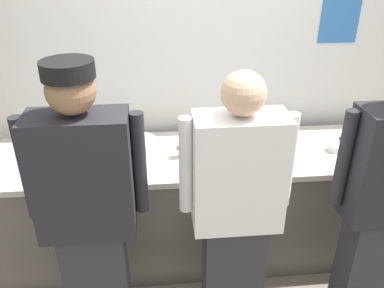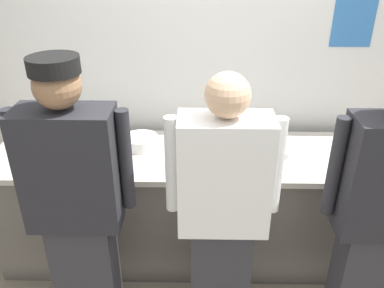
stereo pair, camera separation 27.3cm
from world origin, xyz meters
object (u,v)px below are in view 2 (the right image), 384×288
(squeeze_bottle_primary, at_px, (186,143))
(ramekin_red_sauce, at_px, (284,154))
(plate_stack_front, at_px, (141,142))
(chef_center, at_px, (222,213))
(chef_near_left, at_px, (77,206))
(ramekin_orange_sauce, at_px, (187,145))
(sheet_tray, at_px, (233,152))
(mixing_bowl_steel, at_px, (90,140))
(chef_far_right, at_px, (381,214))
(chefs_knife, at_px, (364,147))
(ramekin_yellow_sauce, at_px, (340,156))

(squeeze_bottle_primary, height_order, ramekin_red_sauce, squeeze_bottle_primary)
(plate_stack_front, bearing_deg, chef_center, -54.91)
(chef_near_left, height_order, ramekin_orange_sauce, chef_near_left)
(sheet_tray, distance_m, ramekin_red_sauce, 0.35)
(squeeze_bottle_primary, bearing_deg, chef_near_left, -130.63)
(chef_center, xyz_separation_m, sheet_tray, (0.11, 0.69, 0.00))
(chef_near_left, xyz_separation_m, mixing_bowl_steel, (-0.12, 0.79, -0.00))
(chef_far_right, xyz_separation_m, squeeze_bottle_primary, (-1.06, 0.68, 0.06))
(chef_center, xyz_separation_m, chefs_knife, (1.05, 0.79, -0.00))
(chef_far_right, relative_size, mixing_bowl_steel, 5.24)
(ramekin_orange_sauce, bearing_deg, ramekin_red_sauce, -10.49)
(mixing_bowl_steel, relative_size, ramekin_red_sauce, 3.49)
(sheet_tray, height_order, squeeze_bottle_primary, squeeze_bottle_primary)
(squeeze_bottle_primary, xyz_separation_m, chefs_knife, (1.27, 0.15, -0.09))
(chef_center, xyz_separation_m, chef_far_right, (0.84, -0.03, 0.04))
(chefs_knife, bearing_deg, chef_near_left, -156.35)
(mixing_bowl_steel, bearing_deg, sheet_tray, -5.16)
(mixing_bowl_steel, relative_size, sheet_tray, 0.73)
(squeeze_bottle_primary, height_order, ramekin_yellow_sauce, squeeze_bottle_primary)
(chef_center, relative_size, ramekin_red_sauce, 17.81)
(chef_near_left, relative_size, plate_stack_front, 7.30)
(ramekin_yellow_sauce, height_order, ramekin_red_sauce, ramekin_red_sauce)
(ramekin_yellow_sauce, bearing_deg, chef_near_left, -158.41)
(ramekin_red_sauce, bearing_deg, chef_near_left, -152.03)
(chef_far_right, xyz_separation_m, ramekin_orange_sauce, (-1.05, 0.80, -0.02))
(chef_center, xyz_separation_m, mixing_bowl_steel, (-0.91, 0.78, 0.04))
(chef_center, height_order, chef_far_right, chef_far_right)
(chef_center, bearing_deg, ramekin_orange_sauce, 105.77)
(chef_center, bearing_deg, squeeze_bottle_primary, 108.92)
(chef_center, relative_size, sheet_tray, 3.72)
(chef_center, bearing_deg, chef_near_left, -179.15)
(ramekin_red_sauce, bearing_deg, ramekin_yellow_sauce, -2.93)
(chef_near_left, xyz_separation_m, squeeze_bottle_primary, (0.56, 0.66, 0.04))
(chef_near_left, relative_size, ramekin_yellow_sauce, 18.45)
(sheet_tray, bearing_deg, ramekin_orange_sauce, 165.95)
(chef_near_left, xyz_separation_m, chef_far_right, (1.62, -0.02, -0.01))
(plate_stack_front, bearing_deg, squeeze_bottle_primary, -21.45)
(chef_near_left, height_order, chef_far_right, chef_near_left)
(chef_center, relative_size, ramekin_yellow_sauce, 17.71)
(sheet_tray, relative_size, squeeze_bottle_primary, 2.22)
(ramekin_orange_sauce, xyz_separation_m, ramekin_yellow_sauce, (1.04, -0.14, 0.00))
(chef_near_left, distance_m, squeeze_bottle_primary, 0.87)
(chef_center, bearing_deg, ramekin_yellow_sauce, 37.15)
(chef_near_left, distance_m, chefs_knife, 2.01)
(chef_center, bearing_deg, chef_far_right, -2.30)
(mixing_bowl_steel, distance_m, sheet_tray, 1.02)
(ramekin_red_sauce, relative_size, chefs_knife, 0.34)
(plate_stack_front, height_order, chefs_knife, plate_stack_front)
(plate_stack_front, distance_m, chefs_knife, 1.59)
(plate_stack_front, distance_m, sheet_tray, 0.65)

